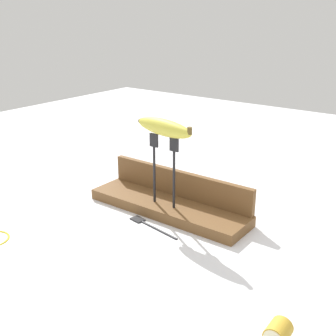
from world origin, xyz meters
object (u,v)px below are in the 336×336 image
object	(u,v)px
banana_chunk_near	(278,333)
banana_raised_center	(164,127)
fork_stand_center	(164,164)
fork_fallen_near	(148,224)

from	to	relation	value
banana_chunk_near	banana_raised_center	bearing A→B (deg)	148.38
fork_stand_center	banana_chunk_near	bearing A→B (deg)	-31.62
fork_stand_center	banana_raised_center	xyz separation A→B (m)	(-0.00, 0.00, 0.10)
fork_fallen_near	banana_chunk_near	world-z (taller)	banana_chunk_near
banana_raised_center	banana_chunk_near	distance (m)	0.57
fork_fallen_near	banana_chunk_near	bearing A→B (deg)	-24.15
fork_stand_center	banana_chunk_near	distance (m)	0.54
banana_raised_center	fork_fallen_near	xyz separation A→B (m)	(0.01, -0.08, -0.24)
fork_stand_center	banana_raised_center	bearing A→B (deg)	169.84
banana_raised_center	fork_fallen_near	distance (m)	0.25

